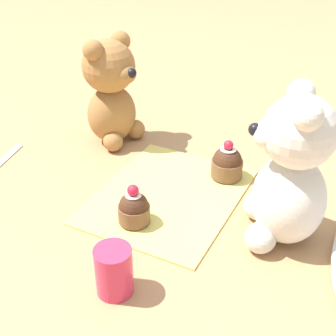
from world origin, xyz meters
The scene contains 8 objects.
ground_plane centered at (0.00, 0.00, 0.00)m, with size 4.00×4.00×0.00m, color tan.
knitted_placemat centered at (0.00, 0.00, 0.00)m, with size 0.28×0.22×0.01m, color #E0D166.
teddy_bear_cream centered at (0.01, 0.19, 0.11)m, with size 0.14×0.14×0.23m.
teddy_bear_tan centered at (-0.13, -0.18, 0.11)m, with size 0.11×0.12×0.21m.
cupcake_near_cream_bear centered at (-0.10, 0.07, 0.03)m, with size 0.05×0.05×0.07m.
cupcake_near_tan_bear centered at (0.09, -0.01, 0.03)m, with size 0.05×0.05×0.06m.
juice_glass centered at (0.21, 0.03, 0.03)m, with size 0.05×0.05×0.07m, color #DB3356.
teaspoon centered at (0.05, -0.32, 0.00)m, with size 0.14×0.01×0.01m, color silver.
Camera 1 is at (0.56, 0.29, 0.45)m, focal length 50.00 mm.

